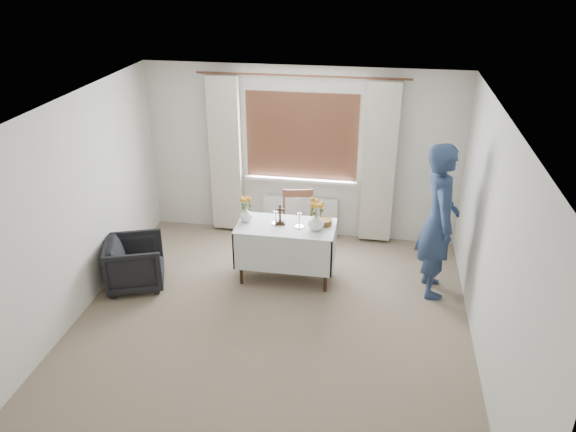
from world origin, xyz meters
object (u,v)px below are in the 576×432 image
object	(u,v)px
flower_vase_right	(316,221)
wooden_chair	(298,227)
wooden_cross	(280,215)
flower_vase_left	(246,214)
person	(439,221)
altar_table	(286,252)
armchair	(135,263)

from	to	relation	value
flower_vase_right	wooden_chair	bearing A→B (deg)	117.66
wooden_cross	flower_vase_left	bearing A→B (deg)	164.90
flower_vase_left	wooden_cross	bearing A→B (deg)	-3.01
wooden_chair	wooden_cross	distance (m)	0.68
person	altar_table	bearing A→B (deg)	83.99
wooden_chair	flower_vase_left	bearing A→B (deg)	-151.99
altar_table	armchair	world-z (taller)	altar_table
person	wooden_cross	bearing A→B (deg)	83.18
flower_vase_left	person	bearing A→B (deg)	-0.77
armchair	person	distance (m)	3.79
altar_table	flower_vase_right	xyz separation A→B (m)	(0.38, -0.04, 0.49)
altar_table	flower_vase_right	distance (m)	0.62
wooden_chair	person	bearing A→B (deg)	-27.56
altar_table	armchair	distance (m)	1.91
armchair	flower_vase_left	distance (m)	1.53
altar_table	flower_vase_left	world-z (taller)	flower_vase_left
armchair	flower_vase_right	size ratio (longest dim) A/B	3.24
wooden_chair	flower_vase_left	distance (m)	0.86
wooden_chair	person	distance (m)	1.91
altar_table	flower_vase_left	distance (m)	0.71
wooden_cross	armchair	bearing A→B (deg)	-175.71
person	flower_vase_right	distance (m)	1.47
altar_table	armchair	size ratio (longest dim) A/B	1.76
altar_table	wooden_cross	xyz separation A→B (m)	(-0.08, 0.03, 0.52)
wooden_cross	flower_vase_right	world-z (taller)	wooden_cross
altar_table	flower_vase_left	size ratio (longest dim) A/B	6.79
armchair	flower_vase_left	bearing A→B (deg)	-87.91
wooden_chair	armchair	bearing A→B (deg)	-162.99
person	wooden_chair	bearing A→B (deg)	67.06
wooden_chair	armchair	distance (m)	2.19
armchair	wooden_cross	world-z (taller)	wooden_cross
wooden_chair	flower_vase_right	distance (m)	0.76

